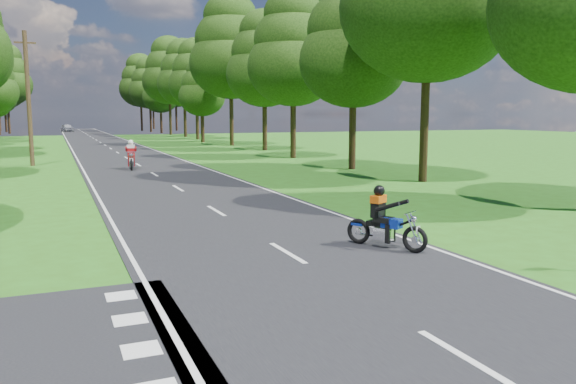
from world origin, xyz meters
name	(u,v)px	position (x,y,z in m)	size (l,w,h in m)	color
ground	(327,277)	(0.00, 0.00, 0.00)	(160.00, 160.00, 0.00)	#2A5C15
main_road	(105,145)	(0.00, 50.00, 0.01)	(7.00, 140.00, 0.02)	black
road_markings	(105,146)	(-0.14, 48.13, 0.02)	(7.40, 140.00, 0.01)	silver
treeline	(107,69)	(1.43, 60.06, 8.25)	(40.00, 115.35, 14.78)	black
telegraph_pole	(28,98)	(-6.00, 28.00, 4.07)	(1.20, 0.26, 8.00)	#382616
rider_near_blue	(386,217)	(2.29, 1.55, 0.75)	(0.59, 1.76, 1.47)	#0E2A9C
rider_far_red	(131,155)	(-0.74, 23.26, 0.85)	(0.66, 1.99, 1.66)	#9F150C
distant_car	(67,128)	(-2.44, 98.28, 0.72)	(1.64, 4.08, 1.39)	#B0B2B7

